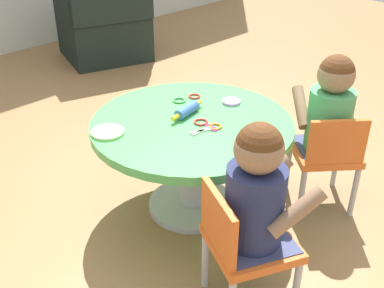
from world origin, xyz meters
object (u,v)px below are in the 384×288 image
object	(u,v)px
seated_child_left	(257,190)
craft_scissors	(207,129)
armchair_dark	(105,25)
child_chair_right	(326,154)
seated_child_right	(331,108)
rolling_pin	(187,110)
child_chair_left	(243,243)
craft_table	(192,142)

from	to	relation	value
seated_child_left	craft_scissors	size ratio (longest dim) A/B	3.65
armchair_dark	craft_scissors	world-z (taller)	armchair_dark
seated_child_left	child_chair_right	distance (m)	0.79
craft_scissors	seated_child_right	bearing A→B (deg)	-31.86
rolling_pin	craft_scissors	distance (m)	0.18
child_chair_right	armchair_dark	world-z (taller)	armchair_dark
child_chair_right	armchair_dark	distance (m)	2.67
seated_child_right	rolling_pin	bearing A→B (deg)	133.84
seated_child_left	seated_child_right	world-z (taller)	same
seated_child_right	rolling_pin	world-z (taller)	seated_child_right
seated_child_left	seated_child_right	distance (m)	0.79
child_chair_right	seated_child_right	distance (m)	0.23
seated_child_right	child_chair_right	bearing A→B (deg)	-131.07
seated_child_left	child_chair_right	bearing A→B (deg)	10.26
armchair_dark	rolling_pin	world-z (taller)	armchair_dark
child_chair_left	child_chair_right	world-z (taller)	same
armchair_dark	craft_scissors	bearing A→B (deg)	-115.44
armchair_dark	craft_scissors	xyz separation A→B (m)	(-1.07, -2.26, 0.18)
child_chair_left	seated_child_right	distance (m)	0.85
craft_table	rolling_pin	xyz separation A→B (m)	(0.03, 0.06, 0.13)
child_chair_left	craft_scissors	xyz separation A→B (m)	(0.30, 0.46, 0.19)
child_chair_left	craft_scissors	world-z (taller)	child_chair_left
child_chair_right	seated_child_left	bearing A→B (deg)	-169.74
armchair_dark	child_chair_left	bearing A→B (deg)	-116.78
child_chair_left	rolling_pin	bearing A→B (deg)	61.59
seated_child_left	seated_child_right	bearing A→B (deg)	12.07
child_chair_left	rolling_pin	distance (m)	0.75
child_chair_right	armchair_dark	xyz separation A→B (m)	(0.59, 2.60, 0.00)
seated_child_left	armchair_dark	bearing A→B (deg)	63.97
craft_table	seated_child_left	distance (m)	0.67
child_chair_left	child_chair_right	distance (m)	0.79
child_chair_left	seated_child_left	distance (m)	0.23
craft_table	child_chair_left	size ratio (longest dim) A/B	1.75
armchair_dark	rolling_pin	size ratio (longest dim) A/B	3.92
craft_table	craft_scissors	size ratio (longest dim) A/B	6.72
child_chair_left	child_chair_right	bearing A→B (deg)	8.56
armchair_dark	craft_table	bearing A→B (deg)	-116.25
rolling_pin	craft_scissors	world-z (taller)	rolling_pin
armchair_dark	seated_child_right	bearing A→B (deg)	-102.42
armchair_dark	rolling_pin	xyz separation A→B (m)	(-1.03, -2.09, 0.21)
child_chair_right	seated_child_right	xyz separation A→B (m)	(0.03, 0.03, 0.23)
craft_table	seated_child_left	bearing A→B (deg)	-115.24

